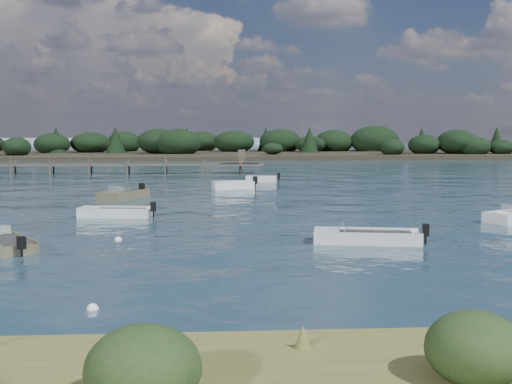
{
  "coord_description": "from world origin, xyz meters",
  "views": [
    {
      "loc": [
        0.83,
        -25.55,
        4.7
      ],
      "look_at": [
        3.42,
        14.0,
        1.0
      ],
      "focal_mm": 45.0,
      "sensor_mm": 36.0,
      "label": 1
    }
  ],
  "objects": [
    {
      "name": "dinghy_near_olive",
      "position": [
        -7.67,
        0.69,
        0.14
      ],
      "size": [
        3.42,
        4.11,
        1.04
      ],
      "color": "#6E6549",
      "rests_on": "ground"
    },
    {
      "name": "tender_far_white",
      "position": [
        2.42,
        27.65,
        0.18
      ],
      "size": [
        3.85,
        2.06,
        1.29
      ],
      "color": "silver",
      "rests_on": "ground"
    },
    {
      "name": "dinghy_extra_a",
      "position": [
        -5.58,
        20.13,
        0.17
      ],
      "size": [
        3.47,
        4.39,
        1.26
      ],
      "color": "#6E6549",
      "rests_on": "ground"
    },
    {
      "name": "jetty",
      "position": [
        -21.74,
        47.99,
        0.98
      ],
      "size": [
        64.5,
        3.2,
        3.4
      ],
      "color": "#4C4237",
      "rests_on": "ground"
    },
    {
      "name": "buoy_b",
      "position": [
        8.37,
        1.35,
        0.0
      ],
      "size": [
        0.32,
        0.32,
        0.32
      ],
      "primitive_type": "sphere",
      "color": "white",
      "rests_on": "ground"
    },
    {
      "name": "buoy_e",
      "position": [
        1.04,
        28.1,
        0.0
      ],
      "size": [
        0.32,
        0.32,
        0.32
      ],
      "primitive_type": "sphere",
      "color": "white",
      "rests_on": "ground"
    },
    {
      "name": "shore_lip",
      "position": [
        0.0,
        -12.2,
        0.0
      ],
      "size": [
        160.0,
        0.6,
        0.3
      ],
      "primitive_type": "cube",
      "color": "black",
      "rests_on": "ground"
    },
    {
      "name": "dinghy_mid_grey",
      "position": [
        -4.7,
        10.33,
        0.15
      ],
      "size": [
        4.32,
        1.97,
        1.07
      ],
      "color": "silver",
      "rests_on": "ground"
    },
    {
      "name": "buoy_a",
      "position": [
        -2.43,
        -8.6,
        0.0
      ],
      "size": [
        0.32,
        0.32,
        0.32
      ],
      "primitive_type": "sphere",
      "color": "white",
      "rests_on": "ground"
    },
    {
      "name": "ground",
      "position": [
        0.0,
        60.0,
        0.0
      ],
      "size": [
        400.0,
        400.0,
        0.0
      ],
      "primitive_type": "plane",
      "color": "#182C38",
      "rests_on": "ground"
    },
    {
      "name": "far_headland",
      "position": [
        25.0,
        100.0,
        1.96
      ],
      "size": [
        190.0,
        40.0,
        5.8
      ],
      "color": "black",
      "rests_on": "ground"
    },
    {
      "name": "tender_far_grey_b",
      "position": [
        5.32,
        35.06,
        0.16
      ],
      "size": [
        3.32,
        1.59,
        1.12
      ],
      "color": "silver",
      "rests_on": "ground"
    },
    {
      "name": "buoy_extra_a",
      "position": [
        -3.37,
        2.44,
        0.0
      ],
      "size": [
        0.32,
        0.32,
        0.32
      ],
      "primitive_type": "sphere",
      "color": "white",
      "rests_on": "ground"
    },
    {
      "name": "dinghy_mid_white_a",
      "position": [
        7.31,
        1.14,
        0.15
      ],
      "size": [
        4.93,
        2.47,
        1.13
      ],
      "color": "silver",
      "rests_on": "ground"
    }
  ]
}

